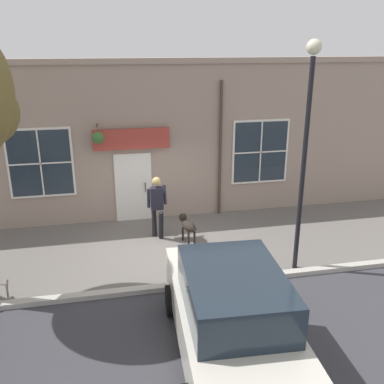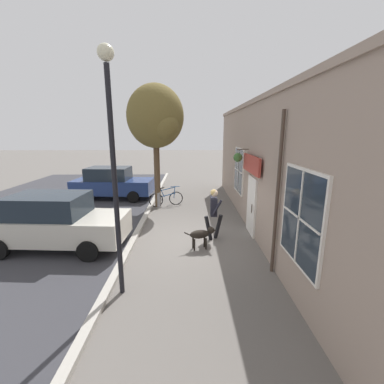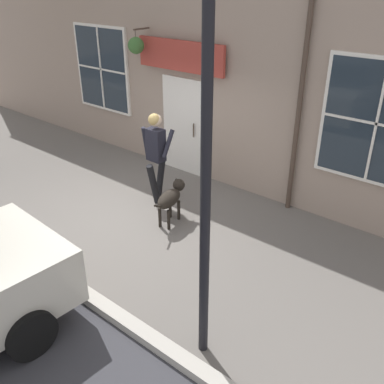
{
  "view_description": "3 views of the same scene",
  "coord_description": "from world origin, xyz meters",
  "px_view_note": "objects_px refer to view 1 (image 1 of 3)",
  "views": [
    {
      "loc": [
        10.19,
        -1.27,
        5.18
      ],
      "look_at": [
        -0.95,
        1.04,
        1.2
      ],
      "focal_mm": 40.0,
      "sensor_mm": 36.0,
      "label": 1
    },
    {
      "loc": [
        0.1,
        8.37,
        3.64
      ],
      "look_at": [
        -0.03,
        -1.81,
        1.26
      ],
      "focal_mm": 24.0,
      "sensor_mm": 36.0,
      "label": 2
    },
    {
      "loc": [
        4.63,
        5.32,
        4.06
      ],
      "look_at": [
        0.18,
        1.66,
        1.08
      ],
      "focal_mm": 40.0,
      "sensor_mm": 36.0,
      "label": 3
    }
  ],
  "objects_px": {
    "dog_on_leash": "(187,225)",
    "parked_car_mid_block": "(231,314)",
    "pedestrian_walking": "(157,201)",
    "street_lamp": "(307,129)"
  },
  "relations": [
    {
      "from": "dog_on_leash",
      "to": "parked_car_mid_block",
      "type": "relative_size",
      "value": 0.23
    },
    {
      "from": "pedestrian_walking",
      "to": "street_lamp",
      "type": "relative_size",
      "value": 0.34
    },
    {
      "from": "dog_on_leash",
      "to": "street_lamp",
      "type": "distance_m",
      "value": 4.18
    },
    {
      "from": "dog_on_leash",
      "to": "street_lamp",
      "type": "height_order",
      "value": "street_lamp"
    },
    {
      "from": "dog_on_leash",
      "to": "parked_car_mid_block",
      "type": "xyz_separation_m",
      "value": [
        4.65,
        -0.18,
        0.39
      ]
    },
    {
      "from": "pedestrian_walking",
      "to": "dog_on_leash",
      "type": "relative_size",
      "value": 1.73
    },
    {
      "from": "street_lamp",
      "to": "parked_car_mid_block",
      "type": "bearing_deg",
      "value": -42.35
    },
    {
      "from": "street_lamp",
      "to": "pedestrian_walking",
      "type": "bearing_deg",
      "value": -128.41
    },
    {
      "from": "parked_car_mid_block",
      "to": "street_lamp",
      "type": "height_order",
      "value": "street_lamp"
    },
    {
      "from": "dog_on_leash",
      "to": "street_lamp",
      "type": "bearing_deg",
      "value": 49.22
    }
  ]
}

